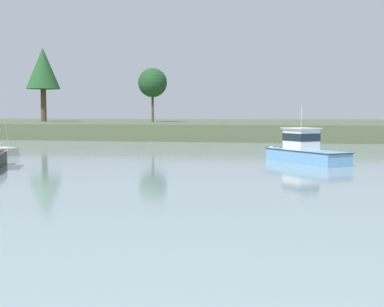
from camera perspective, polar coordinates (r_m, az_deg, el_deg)
name	(u,v)px	position (r m, az deg, el deg)	size (l,w,h in m)	color
far_shore_bank	(237,127)	(98.31, 4.54, 2.63)	(215.95, 58.04, 2.14)	#4C563D
cruiser_skyblue	(299,155)	(42.79, 10.73, -0.11)	(6.83, 7.81, 4.98)	#669ECC
mooring_buoy_white	(272,149)	(57.15, 7.99, 0.50)	(0.44, 0.44, 0.49)	white
shore_tree_right	(43,69)	(99.17, -14.74, 8.20)	(5.64, 5.64, 12.35)	brown
shore_tree_left	(153,83)	(91.72, -3.98, 7.09)	(4.65, 4.65, 8.60)	brown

